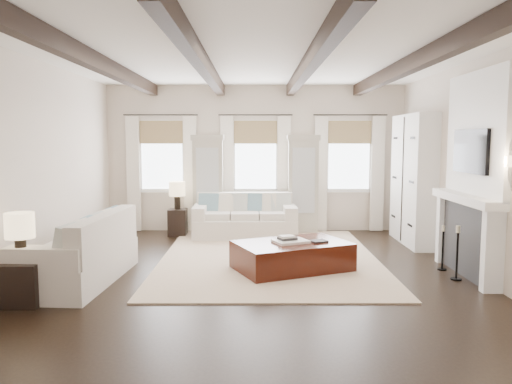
{
  "coord_description": "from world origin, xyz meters",
  "views": [
    {
      "loc": [
        -0.02,
        -7.26,
        2.02
      ],
      "look_at": [
        0.0,
        1.0,
        1.15
      ],
      "focal_mm": 35.0,
      "sensor_mm": 36.0,
      "label": 1
    }
  ],
  "objects_px": {
    "sofa_left": "(84,254)",
    "ottoman": "(292,256)",
    "side_table_back": "(178,222)",
    "sofa_back": "(245,219)",
    "side_table_front": "(22,282)"
  },
  "relations": [
    {
      "from": "sofa_back",
      "to": "sofa_left",
      "type": "bearing_deg",
      "value": -124.26
    },
    {
      "from": "side_table_front",
      "to": "sofa_back",
      "type": "bearing_deg",
      "value": 57.9
    },
    {
      "from": "ottoman",
      "to": "side_table_front",
      "type": "relative_size",
      "value": 3.16
    },
    {
      "from": "sofa_back",
      "to": "side_table_back",
      "type": "xyz_separation_m",
      "value": [
        -1.42,
        0.15,
        -0.09
      ]
    },
    {
      "from": "sofa_back",
      "to": "ottoman",
      "type": "bearing_deg",
      "value": -73.72
    },
    {
      "from": "ottoman",
      "to": "side_table_back",
      "type": "relative_size",
      "value": 2.99
    },
    {
      "from": "side_table_back",
      "to": "sofa_back",
      "type": "bearing_deg",
      "value": -6.22
    },
    {
      "from": "ottoman",
      "to": "side_table_front",
      "type": "xyz_separation_m",
      "value": [
        -3.44,
        -1.57,
        0.05
      ]
    },
    {
      "from": "side_table_front",
      "to": "side_table_back",
      "type": "distance_m",
      "value": 4.57
    },
    {
      "from": "ottoman",
      "to": "side_table_front",
      "type": "bearing_deg",
      "value": -178.91
    },
    {
      "from": "sofa_back",
      "to": "ottoman",
      "type": "relative_size",
      "value": 1.26
    },
    {
      "from": "sofa_left",
      "to": "side_table_back",
      "type": "height_order",
      "value": "sofa_left"
    },
    {
      "from": "side_table_front",
      "to": "side_table_back",
      "type": "bearing_deg",
      "value": 74.26
    },
    {
      "from": "sofa_left",
      "to": "ottoman",
      "type": "height_order",
      "value": "sofa_left"
    },
    {
      "from": "ottoman",
      "to": "side_table_back",
      "type": "xyz_separation_m",
      "value": [
        -2.2,
        2.83,
        0.06
      ]
    }
  ]
}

